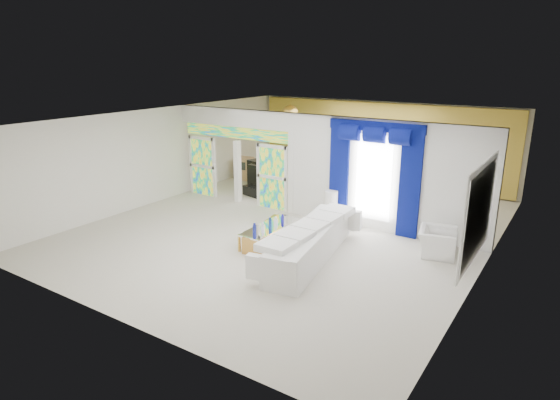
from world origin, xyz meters
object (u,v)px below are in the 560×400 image
Objects in this scene: armchair at (437,242)px; console_table at (340,219)px; coffee_table at (270,235)px; grand_piano at (282,173)px; white_sofa at (311,244)px.

console_table is at bearing 67.20° from armchair.
armchair is (3.75, 1.55, 0.10)m from coffee_table.
console_table is 4.58m from grand_piano.
white_sofa is 2.46m from console_table.
grand_piano reaches higher than armchair.
grand_piano reaches higher than console_table.
armchair is (2.40, 1.85, -0.05)m from white_sofa.
console_table is 2.89m from armchair.
coffee_table is 4.06m from armchair.
coffee_table reaches higher than console_table.
white_sofa is 1.39m from coffee_table.
white_sofa is at bearing -79.87° from console_table.
grand_piano is at bearing 144.14° from console_table.
white_sofa is 3.03m from armchair.
console_table is at bearing 66.56° from coffee_table.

